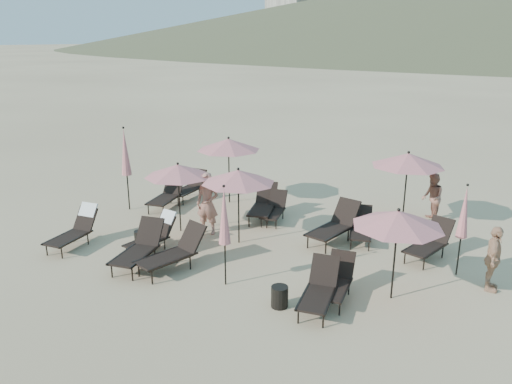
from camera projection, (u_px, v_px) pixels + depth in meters
The scene contains 28 objects.
ground at pixel (219, 281), 11.74m from camera, with size 800.00×800.00×0.00m, color #D6BA8C.
hotel_skyline at pixel (364, 2), 272.59m from camera, with size 109.00×82.00×55.00m.
lounger_0 at pixel (76, 228), 13.64m from camera, with size 0.85×1.74×1.04m.
lounger_1 at pixel (139, 247), 12.46m from camera, with size 1.07×1.88×1.02m.
lounger_2 at pixel (154, 233), 13.40m from camera, with size 0.71×1.57×0.95m.
lounger_3 at pixel (174, 251), 12.21m from camera, with size 1.09×1.90×1.03m.
lounger_4 at pixel (319, 289), 10.48m from camera, with size 0.93×1.70×0.93m.
lounger_5 at pixel (337, 281), 10.89m from camera, with size 0.82×1.58×0.87m.
lounger_6 at pixel (167, 194), 16.70m from camera, with size 1.04×1.82×0.99m.
lounger_7 at pixel (189, 187), 17.69m from camera, with size 0.73×1.66×0.93m.
lounger_8 at pixel (263, 204), 15.71m from camera, with size 1.19×1.87×1.01m.
lounger_9 at pixel (274, 209), 15.52m from camera, with size 0.92×1.56×0.84m.
lounger_10 at pixel (361, 227), 13.98m from camera, with size 1.02×1.61×0.87m.
lounger_11 at pixel (430, 242), 12.86m from camera, with size 1.00×1.75×0.95m.
lounger_12 at pixel (335, 225), 13.89m from camera, with size 1.00×1.94×1.06m.
umbrella_open_0 at pixel (178, 171), 14.27m from camera, with size 1.94×1.94×2.09m.
umbrella_open_1 at pixel (238, 177), 13.40m from camera, with size 2.01×2.01×2.16m.
umbrella_open_2 at pixel (398, 219), 10.43m from camera, with size 1.95×1.95×2.10m.
umbrella_open_3 at pixel (229, 144), 16.79m from camera, with size 2.15×2.15×2.32m.
umbrella_open_4 at pixel (408, 160), 14.67m from camera, with size 2.15×2.15×2.32m.
umbrella_closed_0 at pixel (224, 216), 11.09m from camera, with size 0.28×0.28×2.42m.
umbrella_closed_1 at pixel (464, 212), 11.60m from camera, with size 0.27×0.27×2.29m.
umbrella_closed_2 at pixel (125, 153), 16.10m from camera, with size 0.33×0.33×2.79m.
side_table_0 at pixel (141, 238), 13.74m from camera, with size 0.35×0.35×0.41m, color black.
side_table_1 at pixel (280, 297), 10.56m from camera, with size 0.37×0.37×0.47m, color black.
beachgoer_a at pixel (208, 204), 14.37m from camera, with size 0.66×0.44×1.82m, color #AD705E.
beachgoer_b at pixel (432, 198), 15.40m from camera, with size 0.74×0.58×1.53m, color #AA6D57.
beachgoer_c at pixel (493, 259), 11.12m from camera, with size 0.90×0.37×1.53m, color tan.
Camera 1 is at (6.23, -8.61, 5.48)m, focal length 35.00 mm.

